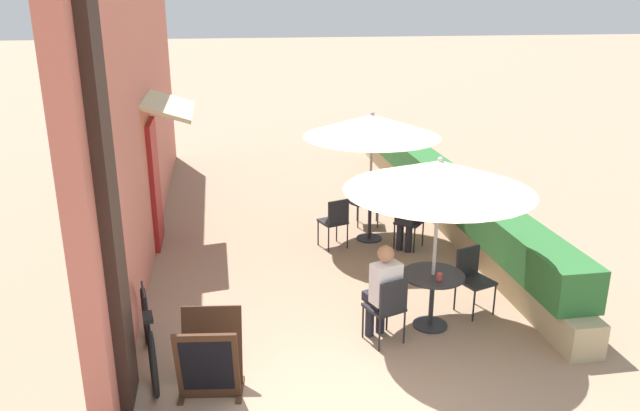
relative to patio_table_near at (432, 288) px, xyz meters
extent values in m
plane|color=#9E7F66|center=(-1.24, -1.52, -0.53)|extent=(120.00, 120.00, 0.00)
cube|color=#C66B5B|center=(-3.79, 4.03, 1.57)|extent=(0.24, 11.10, 4.20)
cube|color=black|center=(-3.61, -0.92, 1.57)|extent=(0.12, 0.56, 4.20)
cube|color=maroon|center=(-3.63, 3.48, 0.52)|extent=(0.08, 0.96, 2.10)
cube|color=beige|center=(-3.32, 3.48, 1.82)|extent=(0.78, 1.80, 0.30)
cube|color=tan|center=(1.51, 3.93, -0.30)|extent=(0.44, 10.10, 0.45)
cube|color=#2D6B33|center=(1.51, 3.93, 0.20)|extent=(0.60, 9.60, 0.56)
cylinder|color=#28282D|center=(0.00, 0.00, -0.51)|extent=(0.44, 0.44, 0.02)
cylinder|color=#28282D|center=(0.00, 0.00, -0.17)|extent=(0.06, 0.06, 0.70)
cylinder|color=#28282D|center=(0.00, 0.00, 0.18)|extent=(0.78, 0.78, 0.02)
cylinder|color=#B7B7BC|center=(0.00, 0.00, 0.54)|extent=(0.04, 0.04, 2.13)
cone|color=beige|center=(0.00, 0.00, 1.47)|extent=(2.28, 2.28, 0.37)
sphere|color=#B7B7BC|center=(0.00, 0.00, 1.66)|extent=(0.07, 0.07, 0.07)
cube|color=#232328|center=(0.69, 0.25, -0.08)|extent=(0.51, 0.51, 0.04)
cube|color=#232328|center=(0.63, 0.42, 0.13)|extent=(0.37, 0.16, 0.42)
cylinder|color=#232328|center=(0.58, 0.02, -0.30)|extent=(0.02, 0.02, 0.45)
cylinder|color=#232328|center=(0.92, 0.14, -0.30)|extent=(0.02, 0.02, 0.45)
cylinder|color=#232328|center=(0.46, 0.36, -0.30)|extent=(0.02, 0.02, 0.45)
cylinder|color=#232328|center=(0.80, 0.48, -0.30)|extent=(0.02, 0.02, 0.45)
cube|color=#232328|center=(-0.69, -0.25, -0.08)|extent=(0.51, 0.51, 0.04)
cube|color=#232328|center=(-0.63, -0.42, 0.13)|extent=(0.37, 0.16, 0.42)
cylinder|color=#232328|center=(-0.58, -0.02, -0.30)|extent=(0.02, 0.02, 0.45)
cylinder|color=#232328|center=(-0.92, -0.14, -0.30)|extent=(0.02, 0.02, 0.45)
cylinder|color=#232328|center=(-0.46, -0.36, -0.30)|extent=(0.02, 0.02, 0.45)
cylinder|color=#232328|center=(-0.80, -0.48, -0.30)|extent=(0.02, 0.02, 0.45)
cylinder|color=#23232D|center=(-0.67, -0.05, -0.29)|extent=(0.11, 0.11, 0.47)
cylinder|color=#23232D|center=(-0.83, -0.11, -0.29)|extent=(0.11, 0.11, 0.47)
cube|color=#23232D|center=(-0.72, -0.16, 0.00)|extent=(0.40, 0.44, 0.12)
cube|color=white|center=(-0.68, -0.27, 0.25)|extent=(0.39, 0.32, 0.50)
sphere|color=#A87556|center=(-0.69, -0.25, 0.62)|extent=(0.20, 0.20, 0.20)
cylinder|color=#B73D3D|center=(0.02, -0.17, 0.24)|extent=(0.07, 0.07, 0.09)
cylinder|color=#28282D|center=(-0.06, 3.06, -0.51)|extent=(0.44, 0.44, 0.02)
cylinder|color=#28282D|center=(-0.06, 3.06, -0.17)|extent=(0.06, 0.06, 0.70)
cylinder|color=#28282D|center=(-0.06, 3.06, 0.18)|extent=(0.78, 0.78, 0.02)
cylinder|color=#B7B7BC|center=(-0.06, 3.06, 0.54)|extent=(0.04, 0.04, 2.13)
cone|color=beige|center=(-0.06, 3.06, 1.47)|extent=(2.28, 2.28, 0.37)
sphere|color=#B7B7BC|center=(-0.06, 3.06, 1.66)|extent=(0.07, 0.07, 0.07)
cube|color=#232328|center=(0.50, 2.58, -0.08)|extent=(0.56, 0.56, 0.04)
cube|color=#232328|center=(0.62, 2.72, 0.13)|extent=(0.31, 0.27, 0.42)
cylinder|color=#232328|center=(0.25, 2.56, -0.30)|extent=(0.02, 0.02, 0.45)
cylinder|color=#232328|center=(0.52, 2.33, -0.30)|extent=(0.02, 0.02, 0.45)
cylinder|color=#232328|center=(0.48, 2.84, -0.30)|extent=(0.02, 0.02, 0.45)
cylinder|color=#232328|center=(0.75, 2.60, -0.30)|extent=(0.02, 0.02, 0.45)
cylinder|color=#23232D|center=(0.32, 2.50, -0.29)|extent=(0.11, 0.11, 0.47)
cylinder|color=#23232D|center=(0.44, 2.39, -0.29)|extent=(0.11, 0.11, 0.47)
cube|color=#23232D|center=(0.44, 2.51, 0.00)|extent=(0.46, 0.47, 0.12)
cube|color=teal|center=(0.51, 2.60, 0.25)|extent=(0.40, 0.39, 0.50)
sphere|color=brown|center=(0.50, 2.58, 0.62)|extent=(0.20, 0.20, 0.20)
cube|color=#232328|center=(0.08, 3.78, -0.08)|extent=(0.47, 0.47, 0.04)
cube|color=#232328|center=(-0.10, 3.81, 0.13)|extent=(0.10, 0.38, 0.42)
cylinder|color=#232328|center=(0.22, 3.57, -0.30)|extent=(0.02, 0.02, 0.45)
cylinder|color=#232328|center=(0.29, 3.92, -0.30)|extent=(0.02, 0.02, 0.45)
cylinder|color=#232328|center=(-0.13, 3.64, -0.30)|extent=(0.02, 0.02, 0.45)
cylinder|color=#232328|center=(-0.06, 3.99, -0.30)|extent=(0.02, 0.02, 0.45)
cube|color=#232328|center=(-0.75, 2.82, -0.08)|extent=(0.51, 0.51, 0.04)
cube|color=#232328|center=(-0.69, 2.64, 0.13)|extent=(0.37, 0.15, 0.42)
cylinder|color=#232328|center=(-0.64, 3.05, -0.30)|extent=(0.02, 0.02, 0.45)
cylinder|color=#232328|center=(-0.98, 2.93, -0.30)|extent=(0.02, 0.02, 0.45)
cylinder|color=#232328|center=(-0.52, 2.71, -0.30)|extent=(0.02, 0.02, 0.45)
cylinder|color=#232328|center=(-0.86, 2.59, -0.30)|extent=(0.02, 0.02, 0.45)
cylinder|color=#232328|center=(0.01, 3.15, 0.24)|extent=(0.07, 0.07, 0.09)
torus|color=black|center=(-3.53, 0.18, -0.17)|extent=(0.18, 0.71, 0.70)
torus|color=black|center=(-3.35, -0.89, -0.17)|extent=(0.18, 0.71, 0.70)
cylinder|color=black|center=(-3.44, -0.36, 0.02)|extent=(0.18, 0.84, 0.04)
cylinder|color=black|center=(-3.41, -0.54, -0.16)|extent=(0.14, 0.62, 0.41)
cylinder|color=black|center=(-3.39, -0.65, 0.13)|extent=(0.04, 0.04, 0.25)
cube|color=black|center=(-3.39, -0.65, 0.25)|extent=(0.14, 0.23, 0.05)
cylinder|color=black|center=(-3.52, 0.14, 0.20)|extent=(0.11, 0.46, 0.03)
cube|color=#422819|center=(-2.73, -0.76, -0.09)|extent=(0.67, 0.31, 0.86)
cube|color=black|center=(-2.73, -0.74, -0.07)|extent=(0.54, 0.22, 0.65)
cube|color=#422819|center=(-2.78, -1.16, -0.09)|extent=(0.67, 0.31, 0.86)
cube|color=black|center=(-2.79, -1.18, -0.07)|extent=(0.54, 0.22, 0.65)
cube|color=#422819|center=(-2.46, -1.00, -0.51)|extent=(0.12, 0.48, 0.02)
cube|color=#422819|center=(-3.06, -0.92, -0.51)|extent=(0.12, 0.48, 0.02)
camera|label=1|loc=(-2.55, -6.75, 3.48)|focal=35.00mm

